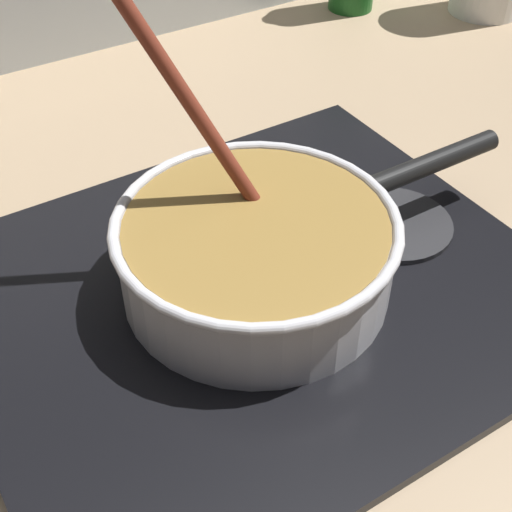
{
  "coord_description": "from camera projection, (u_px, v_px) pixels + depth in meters",
  "views": [
    {
      "loc": [
        -0.16,
        -0.23,
        0.5
      ],
      "look_at": [
        0.1,
        0.19,
        0.05
      ],
      "focal_mm": 49.59,
      "sensor_mm": 36.0,
      "label": 1
    }
  ],
  "objects": [
    {
      "name": "burner_ring",
      "position": [
        256.0,
        283.0,
        0.69
      ],
      "size": [
        0.16,
        0.16,
        0.01
      ],
      "primitive_type": "torus",
      "color": "#592D0C",
      "rests_on": "hob_plate"
    },
    {
      "name": "ground",
      "position": [
        277.0,
        504.0,
        0.56
      ],
      "size": [
        2.4,
        1.6,
        0.04
      ],
      "primitive_type": "cube",
      "color": "#9E8466"
    },
    {
      "name": "cooking_pan",
      "position": [
        257.0,
        251.0,
        0.67
      ],
      "size": [
        0.44,
        0.27,
        0.29
      ],
      "color": "silver",
      "rests_on": "hob_plate"
    },
    {
      "name": "hob_plate",
      "position": [
        256.0,
        290.0,
        0.7
      ],
      "size": [
        0.56,
        0.48,
        0.01
      ],
      "primitive_type": "cube",
      "color": "black",
      "rests_on": "ground"
    },
    {
      "name": "spare_burner",
      "position": [
        394.0,
        224.0,
        0.76
      ],
      "size": [
        0.13,
        0.13,
        0.01
      ],
      "primitive_type": "cylinder",
      "color": "#262628",
      "rests_on": "hob_plate"
    }
  ]
}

